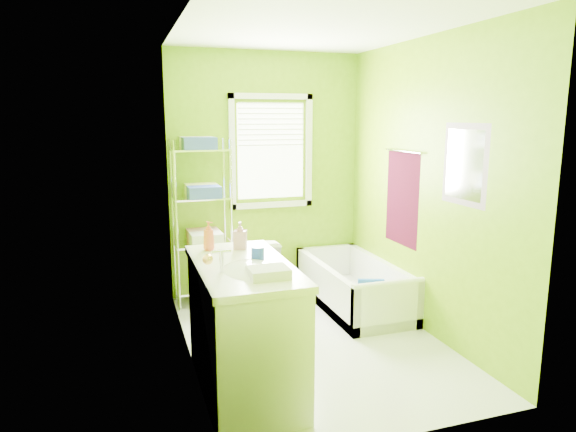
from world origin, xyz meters
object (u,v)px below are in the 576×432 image
object	(u,v)px
toilet	(253,271)
vanity	(244,324)
bathtub	(354,292)
wire_shelf_unit	(203,203)

from	to	relation	value
toilet	vanity	bearing A→B (deg)	74.25
bathtub	toilet	world-z (taller)	toilet
vanity	wire_shelf_unit	size ratio (longest dim) A/B	0.72
vanity	wire_shelf_unit	world-z (taller)	wire_shelf_unit
vanity	toilet	bearing A→B (deg)	73.62
toilet	wire_shelf_unit	distance (m)	0.85
wire_shelf_unit	toilet	bearing A→B (deg)	-28.78
bathtub	vanity	world-z (taller)	vanity
bathtub	vanity	distance (m)	1.93
toilet	wire_shelf_unit	xyz separation A→B (m)	(-0.44, 0.24, 0.69)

